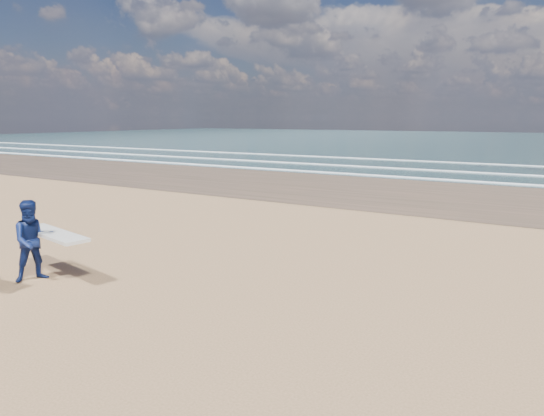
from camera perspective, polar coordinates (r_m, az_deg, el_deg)
The scene contains 1 object.
surfer_far at distance 11.40m, azimuth -26.11°, elevation -3.40°, with size 2.26×1.33×1.73m.
Camera 1 is at (10.08, -4.85, 3.41)m, focal length 32.00 mm.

